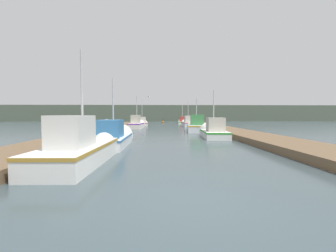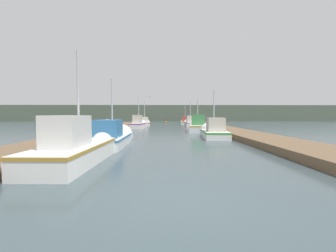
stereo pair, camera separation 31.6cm
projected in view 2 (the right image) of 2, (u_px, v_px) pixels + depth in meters
name	position (u px, v px, depth m)	size (l,w,h in m)	color
ground_plane	(180.00, 203.00, 4.29)	(200.00, 200.00, 0.00)	#38474C
dock_left	(102.00, 131.00, 20.15)	(2.84, 40.00, 0.36)	brown
dock_right	(231.00, 131.00, 20.37)	(2.84, 40.00, 0.36)	brown
distant_shore_ridge	(165.00, 113.00, 63.59)	(120.00, 16.00, 4.06)	#4C5647
fishing_boat_0	(82.00, 147.00, 8.32)	(1.79, 5.70, 4.40)	silver
fishing_boat_1	(113.00, 137.00, 12.65)	(1.64, 5.38, 4.14)	silver
fishing_boat_2	(213.00, 131.00, 16.93)	(1.94, 5.06, 4.00)	silver
fishing_boat_3	(198.00, 126.00, 22.66)	(2.25, 5.48, 3.75)	silver
fishing_boat_4	(139.00, 124.00, 27.76)	(1.75, 5.12, 4.27)	silver
fishing_boat_5	(190.00, 123.00, 31.92)	(1.60, 4.72, 3.98)	silver
fishing_boat_6	(145.00, 123.00, 36.14)	(2.08, 6.03, 4.56)	silver
fishing_boat_7	(185.00, 122.00, 40.84)	(1.77, 5.20, 3.84)	silver
mooring_piling_0	(138.00, 121.00, 35.86)	(0.32, 0.32, 1.43)	#473523
mooring_piling_1	(198.00, 123.00, 32.40)	(0.31, 0.31, 1.05)	#473523
mooring_piling_2	(107.00, 128.00, 16.77)	(0.24, 0.24, 1.35)	#473523
channel_buoy	(166.00, 122.00, 46.45)	(0.45, 0.45, 0.95)	#BF6513
seagull_lead	(151.00, 97.00, 28.19)	(0.30, 0.56, 0.12)	white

